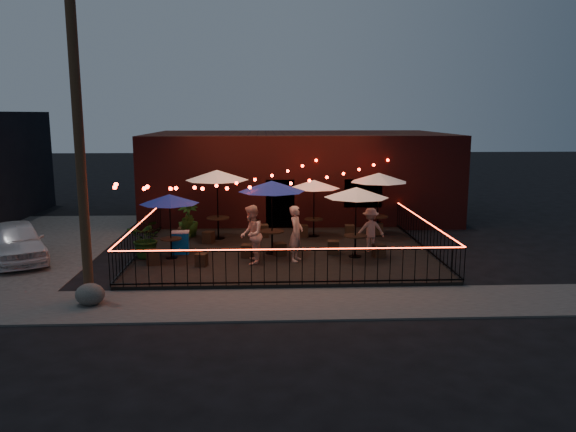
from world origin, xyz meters
The scene contains 36 objects.
ground centered at (0.00, 0.00, 0.00)m, with size 110.00×110.00×0.00m, color black.
patio centered at (0.00, 2.00, 0.07)m, with size 10.00×8.00×0.15m, color black.
sidewalk centered at (0.00, -3.25, 0.03)m, with size 18.00×2.50×0.05m, color #3A3736.
brick_building centered at (1.00, 9.99, 2.00)m, with size 14.00×8.00×4.00m.
utility_pole centered at (-5.40, -2.60, 4.00)m, with size 0.26×0.26×8.00m, color #3D2E19.
fence_front centered at (0.00, -2.00, 0.66)m, with size 10.00×0.04×1.04m.
fence_left centered at (-5.00, 2.00, 0.66)m, with size 0.04×8.00×1.04m.
fence_right centered at (5.00, 2.00, 0.66)m, with size 0.04×8.00×1.04m.
festoon_lights centered at (-1.01, 1.70, 2.52)m, with size 10.02×8.72×1.32m.
cafe_table_0 centered at (-3.80, 1.16, 2.12)m, with size 2.31×2.31×2.16m.
cafe_table_1 centered at (-2.46, 4.08, 2.58)m, with size 2.52×2.52×2.66m.
cafe_table_2 centered at (-0.42, 1.66, 2.45)m, with size 2.47×2.47×2.52m.
cafe_table_3 centered at (1.27, 4.34, 2.19)m, with size 2.27×2.27×2.23m.
cafe_table_4 centered at (2.36, 1.04, 2.31)m, with size 2.44×2.44×2.37m.
cafe_table_5 centered at (3.80, 4.37, 2.42)m, with size 2.54×2.54×2.49m.
bistro_chair_0 centered at (-4.27, 0.36, 0.39)m, with size 0.41×0.41×0.48m, color black.
bistro_chair_1 centered at (-2.69, 0.11, 0.35)m, with size 0.34×0.34×0.40m, color black.
bistro_chair_2 centered at (-3.77, 3.92, 0.39)m, with size 0.40×0.40×0.47m, color black.
bistro_chair_3 centered at (-2.77, 3.34, 0.37)m, with size 0.36×0.36×0.43m, color black.
bistro_chair_4 centered at (-1.27, 1.14, 0.37)m, with size 0.37×0.37×0.43m, color black.
bistro_chair_5 centered at (-0.17, 1.33, 0.37)m, with size 0.37×0.37×0.44m, color black.
bistro_chair_6 centered at (-0.74, 4.26, 0.40)m, with size 0.42×0.42×0.49m, color black.
bistro_chair_7 centered at (0.82, 4.22, 0.39)m, with size 0.40×0.40×0.47m, color black.
bistro_chair_8 centered at (1.68, 1.49, 0.38)m, with size 0.38×0.38×0.46m, color black.
bistro_chair_9 centered at (3.15, 0.95, 0.37)m, with size 0.37×0.37×0.44m, color black.
bistro_chair_10 centered at (2.69, 4.34, 0.36)m, with size 0.36×0.36×0.43m, color black.
bistro_chair_11 centered at (3.77, 4.42, 0.41)m, with size 0.44×0.44×0.52m, color black.
patron_a centered at (0.34, 0.62, 1.06)m, with size 0.67×0.44×1.83m, color tan.
patron_b centered at (-1.11, 0.35, 1.10)m, with size 0.92×0.72×1.90m, color tan.
patron_c centered at (3.01, 1.78, 0.92)m, with size 0.99×0.57×1.54m, color tan.
potted_shrub_a centered at (-4.60, 1.25, 0.82)m, with size 1.21×1.05×1.34m, color #0F3E0E.
potted_shrub_b centered at (-3.51, 2.33, 0.78)m, with size 0.70×0.56×1.27m, color #123F0E.
potted_shrub_c centered at (-3.66, 4.50, 0.85)m, with size 0.78×0.78×1.40m, color #11400E.
cooler centered at (-3.58, 1.76, 0.55)m, with size 0.62×0.46×0.78m.
boulder centered at (-5.21, -3.14, 0.32)m, with size 0.82×0.70×0.64m, color #40403B.
car_white centered at (-9.00, 1.54, 0.68)m, with size 1.60×3.98×1.35m, color silver.
Camera 1 is at (-0.75, -17.22, 4.91)m, focal length 35.00 mm.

